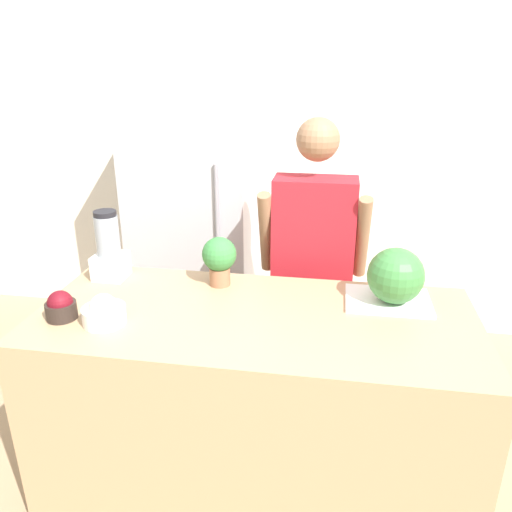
# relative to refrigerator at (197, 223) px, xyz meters

# --- Properties ---
(wall_back) EXTENTS (8.00, 0.06, 2.60)m
(wall_back) POSITION_rel_refrigerator_xyz_m (0.62, 0.41, 0.41)
(wall_back) COLOR white
(wall_back) RESTS_ON ground_plane
(counter_island) EXTENTS (1.87, 0.82, 0.93)m
(counter_island) POSITION_rel_refrigerator_xyz_m (0.62, -1.33, -0.42)
(counter_island) COLOR tan
(counter_island) RESTS_ON ground_plane
(refrigerator) EXTENTS (0.79, 0.75, 1.77)m
(refrigerator) POSITION_rel_refrigerator_xyz_m (0.00, 0.00, 0.00)
(refrigerator) COLOR #B7B7BC
(refrigerator) RESTS_ON ground_plane
(person) EXTENTS (0.57, 0.27, 1.68)m
(person) POSITION_rel_refrigerator_xyz_m (0.83, -0.66, -0.03)
(person) COLOR #4C608C
(person) RESTS_ON ground_plane
(cutting_board) EXTENTS (0.37, 0.28, 0.01)m
(cutting_board) POSITION_rel_refrigerator_xyz_m (1.19, -1.12, 0.05)
(cutting_board) COLOR white
(cutting_board) RESTS_ON counter_island
(watermelon) EXTENTS (0.25, 0.25, 0.25)m
(watermelon) POSITION_rel_refrigerator_xyz_m (1.21, -1.13, 0.18)
(watermelon) COLOR #3D7F3D
(watermelon) RESTS_ON cutting_board
(bowl_cherries) EXTENTS (0.13, 0.13, 0.12)m
(bowl_cherries) POSITION_rel_refrigerator_xyz_m (-0.16, -1.49, 0.10)
(bowl_cherries) COLOR #2D231E
(bowl_cherries) RESTS_ON counter_island
(bowl_cream) EXTENTS (0.18, 0.18, 0.13)m
(bowl_cream) POSITION_rel_refrigerator_xyz_m (0.03, -1.50, 0.09)
(bowl_cream) COLOR white
(bowl_cream) RESTS_ON counter_island
(blender) EXTENTS (0.15, 0.15, 0.34)m
(blender) POSITION_rel_refrigerator_xyz_m (-0.14, -1.06, 0.19)
(blender) COLOR silver
(blender) RESTS_ON counter_island
(potted_plant) EXTENTS (0.16, 0.16, 0.24)m
(potted_plant) POSITION_rel_refrigerator_xyz_m (0.41, -1.06, 0.18)
(potted_plant) COLOR #996647
(potted_plant) RESTS_ON counter_island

